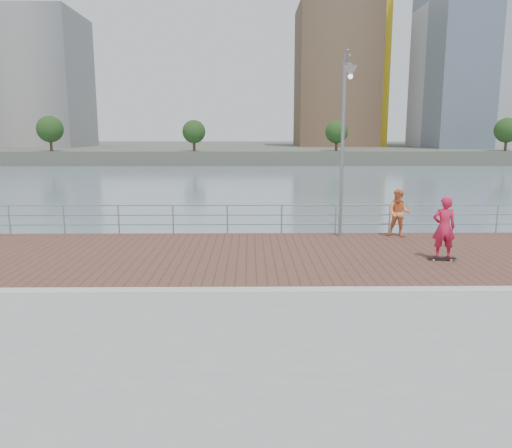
{
  "coord_description": "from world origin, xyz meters",
  "views": [
    {
      "loc": [
        -0.16,
        -11.58,
        3.81
      ],
      "look_at": [
        0.0,
        2.0,
        1.3
      ],
      "focal_mm": 35.0,
      "sensor_mm": 36.0,
      "label": 1
    }
  ],
  "objects_px": {
    "skateboarder": "(444,227)",
    "bystander": "(399,213)",
    "street_lamp": "(346,113)",
    "guardrail": "(254,216)"
  },
  "relations": [
    {
      "from": "skateboarder",
      "to": "bystander",
      "type": "distance_m",
      "value": 3.45
    },
    {
      "from": "street_lamp",
      "to": "skateboarder",
      "type": "distance_m",
      "value": 5.27
    },
    {
      "from": "guardrail",
      "to": "bystander",
      "type": "bearing_deg",
      "value": -7.55
    },
    {
      "from": "street_lamp",
      "to": "bystander",
      "type": "bearing_deg",
      "value": 7.08
    },
    {
      "from": "street_lamp",
      "to": "bystander",
      "type": "distance_m",
      "value": 4.15
    },
    {
      "from": "street_lamp",
      "to": "skateboarder",
      "type": "height_order",
      "value": "street_lamp"
    },
    {
      "from": "street_lamp",
      "to": "bystander",
      "type": "height_order",
      "value": "street_lamp"
    },
    {
      "from": "guardrail",
      "to": "bystander",
      "type": "height_order",
      "value": "bystander"
    },
    {
      "from": "skateboarder",
      "to": "bystander",
      "type": "xyz_separation_m",
      "value": [
        -0.32,
        3.43,
        -0.13
      ]
    },
    {
      "from": "guardrail",
      "to": "bystander",
      "type": "distance_m",
      "value": 5.32
    }
  ]
}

